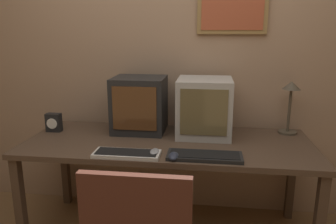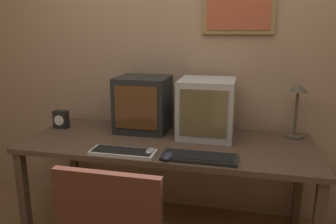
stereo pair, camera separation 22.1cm
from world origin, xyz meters
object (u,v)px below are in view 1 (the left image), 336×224
Objects in this scene: keyboard_main at (127,154)px; mouse_far_corner at (154,152)px; keyboard_side at (205,156)px; desk_clock at (54,122)px; monitor_right at (204,107)px; mouse_near_keyboard at (174,156)px; monitor_left at (140,104)px; desk_lamp at (290,98)px.

keyboard_main is 3.61× the size of mouse_far_corner.
desk_clock is (-1.14, 0.39, 0.06)m from keyboard_side.
mouse_near_keyboard is (-0.17, -0.50, -0.19)m from monitor_right.
monitor_left reaches higher than desk_lamp.
keyboard_main is at bearing 176.12° from mouse_near_keyboard.
desk_lamp reaches higher than keyboard_side.
desk_clock is 1.76m from desk_lamp.
desk_lamp is (1.07, 0.59, 0.26)m from keyboard_main.
monitor_left is at bearing -176.03° from desk_lamp.
mouse_near_keyboard is at bearing -108.32° from monitor_right.
monitor_right is 3.78× the size of mouse_near_keyboard.
monitor_left is 0.66m from desk_clock.
monitor_left reaches higher than keyboard_main.
monitor_right reaches higher than monitor_left.
desk_lamp reaches higher than keyboard_main.
mouse_far_corner is at bearing 9.77° from keyboard_main.
keyboard_side is 0.86m from desk_lamp.
desk_lamp is at bearing 37.91° from mouse_near_keyboard.
desk_clock reaches higher than keyboard_side.
monitor_right is 0.69m from keyboard_main.
monitor_left reaches higher than mouse_near_keyboard.
keyboard_side is (0.50, -0.49, -0.19)m from monitor_left.
mouse_near_keyboard is at bearing -165.97° from keyboard_side.
desk_clock is at bearing 161.23° from keyboard_side.
keyboard_side is 3.26× the size of desk_clock.
keyboard_main is 0.47m from keyboard_side.
keyboard_side is at bearing -87.97° from monitor_right.
mouse_near_keyboard is at bearing -142.09° from desk_lamp.
keyboard_main is (-0.46, -0.48, -0.19)m from monitor_right.
mouse_near_keyboard is at bearing -59.26° from monitor_left.
monitor_left is 3.63× the size of mouse_far_corner.
keyboard_main is at bearing -170.23° from mouse_far_corner.
monitor_left reaches higher than mouse_far_corner.
monitor_right is 0.49m from keyboard_side.
desk_lamp is at bearing 3.97° from monitor_left.
mouse_far_corner is 0.92m from desk_clock.
mouse_near_keyboard is at bearing -24.31° from desk_clock.
keyboard_main is 2.95× the size of desk_clock.
keyboard_side is at bearing 14.03° from mouse_near_keyboard.
monitor_right reaches higher than mouse_near_keyboard.
keyboard_main is 0.29m from mouse_near_keyboard.
mouse_far_corner is at bearing -24.73° from desk_clock.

